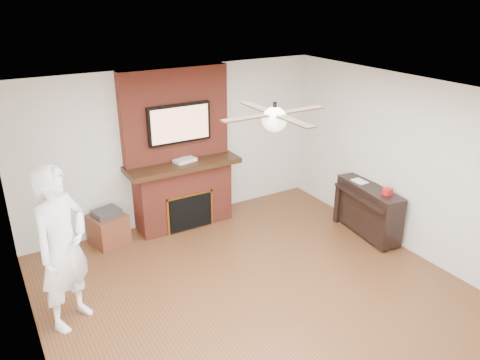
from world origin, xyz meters
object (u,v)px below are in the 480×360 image
person (63,248)px  side_table (108,228)px  fireplace (180,165)px  piano (368,209)px

person → side_table: bearing=24.8°
person → side_table: 1.91m
side_table → person: bearing=-133.2°
fireplace → piano: 2.98m
person → piano: person is taller
fireplace → side_table: (-1.24, -0.07, -0.74)m
fireplace → piano: (2.31, -1.81, -0.57)m
fireplace → side_table: bearing=-176.9°
person → side_table: size_ratio=3.31×
person → piano: bearing=-38.6°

